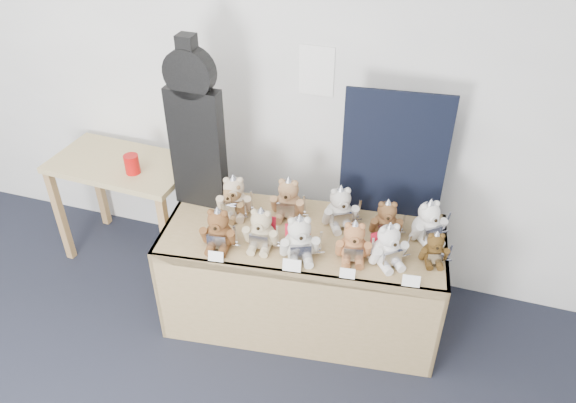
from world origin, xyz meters
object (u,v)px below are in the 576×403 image
(teddy_front_centre, at_px, (299,239))
(teddy_back_centre_right, at_px, (340,209))
(display_table, at_px, (301,260))
(teddy_front_far_left, at_px, (219,230))
(red_cup, at_px, (132,164))
(teddy_back_end, at_px, (428,223))
(side_table, at_px, (124,178))
(teddy_back_far_left, at_px, (233,201))
(teddy_front_far_right, at_px, (388,246))
(teddy_back_centre_left, at_px, (288,200))
(teddy_front_right, at_px, (354,243))
(teddy_front_left, at_px, (261,230))
(teddy_front_end, at_px, (434,249))
(guitar_case, at_px, (196,128))
(teddy_back_right, at_px, (386,220))
(teddy_back_left, at_px, (234,197))

(teddy_front_centre, height_order, teddy_back_centre_right, teddy_front_centre)
(display_table, xyz_separation_m, teddy_front_far_left, (-0.42, -0.18, 0.26))
(red_cup, bearing_deg, teddy_back_end, 0.54)
(side_table, distance_m, teddy_back_centre_right, 1.51)
(teddy_back_far_left, bearing_deg, teddy_front_far_right, -1.74)
(side_table, relative_size, teddy_back_centre_left, 3.32)
(side_table, bearing_deg, teddy_front_right, -9.69)
(teddy_front_centre, relative_size, teddy_back_far_left, 1.16)
(red_cup, distance_m, teddy_back_end, 1.85)
(teddy_front_left, bearing_deg, teddy_front_right, 1.04)
(teddy_front_far_right, bearing_deg, teddy_front_end, -18.50)
(side_table, bearing_deg, guitar_case, -8.54)
(teddy_front_far_right, height_order, teddy_front_end, teddy_front_far_right)
(teddy_back_centre_left, bearing_deg, teddy_front_centre, -66.81)
(teddy_front_end, distance_m, teddy_back_far_left, 1.18)
(side_table, xyz_separation_m, teddy_back_far_left, (0.88, -0.20, 0.14))
(side_table, xyz_separation_m, guitar_case, (0.65, -0.13, 0.55))
(teddy_back_centre_left, bearing_deg, teddy_back_far_left, -165.95)
(teddy_front_far_left, relative_size, teddy_front_left, 1.01)
(teddy_back_centre_right, xyz_separation_m, teddy_back_far_left, (-0.63, -0.10, -0.01))
(teddy_back_centre_right, relative_size, teddy_back_end, 1.01)
(teddy_front_centre, bearing_deg, teddy_front_far_left, 162.84)
(teddy_front_far_left, height_order, teddy_back_far_left, teddy_front_far_left)
(teddy_back_centre_right, relative_size, teddy_back_right, 1.13)
(teddy_back_right, bearing_deg, teddy_back_far_left, 171.32)
(teddy_front_far_left, bearing_deg, teddy_back_right, 15.73)
(guitar_case, xyz_separation_m, teddy_back_centre_left, (0.54, 0.03, -0.40))
(teddy_back_centre_right, height_order, teddy_back_far_left, teddy_back_centre_right)
(teddy_front_far_left, height_order, teddy_front_centre, teddy_front_centre)
(teddy_front_right, distance_m, teddy_back_centre_left, 0.52)
(teddy_front_centre, bearing_deg, red_cup, 140.41)
(display_table, relative_size, teddy_back_left, 5.87)
(side_table, relative_size, teddy_front_far_left, 3.41)
(teddy_back_left, bearing_deg, teddy_front_end, -20.63)
(teddy_front_centre, relative_size, teddy_back_centre_right, 1.04)
(teddy_back_right, bearing_deg, guitar_case, 166.54)
(guitar_case, relative_size, teddy_front_centre, 3.54)
(teddy_front_left, bearing_deg, red_cup, 157.00)
(display_table, height_order, teddy_front_far_left, teddy_front_far_left)
(guitar_case, distance_m, teddy_front_left, 0.70)
(teddy_back_end, bearing_deg, side_table, 139.24)
(teddy_front_far_left, distance_m, teddy_back_far_left, 0.29)
(teddy_front_far_right, bearing_deg, teddy_back_centre_left, 121.19)
(teddy_front_left, xyz_separation_m, teddy_front_centre, (0.23, -0.02, 0.01))
(teddy_back_centre_left, xyz_separation_m, teddy_back_right, (0.58, -0.00, -0.01))
(teddy_back_centre_left, height_order, teddy_back_far_left, teddy_back_centre_left)
(teddy_back_centre_left, bearing_deg, teddy_back_left, -169.29)
(teddy_back_centre_left, bearing_deg, teddy_front_left, -103.37)
(teddy_back_left, bearing_deg, teddy_front_far_right, -26.56)
(teddy_front_far_right, relative_size, teddy_back_centre_left, 0.98)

